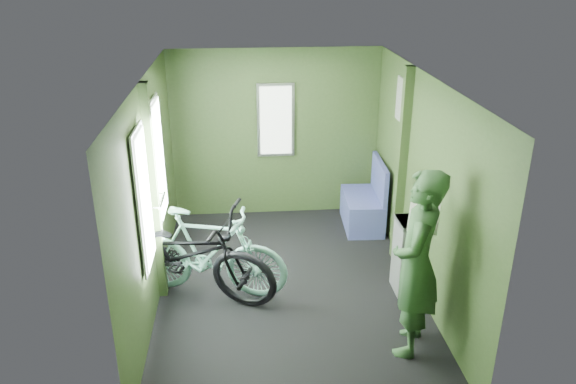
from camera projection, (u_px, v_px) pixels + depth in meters
name	position (u px, v px, depth m)	size (l,w,h in m)	color
room	(285.00, 164.00, 5.67)	(4.00, 4.02, 2.31)	black
bicycle_black	(186.00, 296.00, 6.03)	(0.72, 2.08, 1.09)	black
bicycle_mint	(210.00, 294.00, 6.07)	(0.48, 1.71, 1.03)	#81CCBA
passenger	(416.00, 264.00, 4.92)	(0.65, 0.80, 1.77)	#2C4F2B
waste_box	(407.00, 256.00, 6.00)	(0.25, 0.35, 0.84)	slate
bench_seat	(364.00, 207.00, 7.52)	(0.52, 0.89, 0.91)	navy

